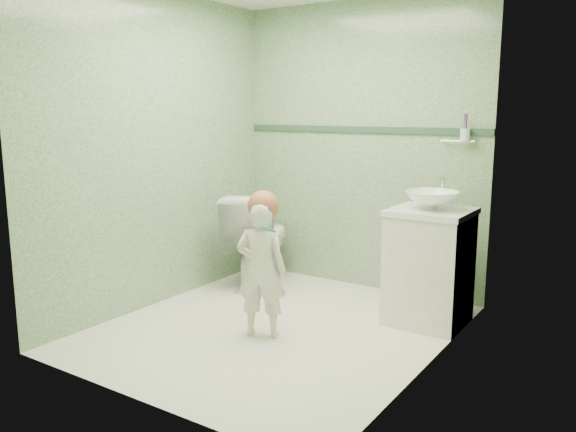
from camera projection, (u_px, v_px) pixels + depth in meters
The scene contains 12 objects.
ground at pixel (276, 328), 4.09m from camera, with size 2.50×2.50×0.00m, color white.
room_shell at pixel (276, 157), 3.88m from camera, with size 2.50×2.54×2.40m.
trim_stripe at pixel (360, 129), 4.87m from camera, with size 2.20×0.02×0.05m, color #2E4C37.
vanity at pixel (429, 269), 4.14m from camera, with size 0.52×0.50×0.80m, color beige.
counter at pixel (432, 212), 4.07m from camera, with size 0.54×0.52×0.04m, color white.
basin at pixel (432, 200), 4.05m from camera, with size 0.37×0.37×0.13m, color white.
faucet at pixel (442, 186), 4.19m from camera, with size 0.03×0.13×0.18m.
cup_holder at pixel (464, 135), 4.34m from camera, with size 0.26×0.07×0.21m.
toilet at pixel (258, 238), 5.08m from camera, with size 0.46×0.80×0.82m, color white.
toddler at pixel (261, 270), 3.88m from camera, with size 0.34×0.22×0.93m, color beige.
hair_cap at pixel (263, 206), 3.82m from camera, with size 0.21×0.21×0.21m, color #A5543D.
teal_toothbrush at pixel (268, 229), 3.69m from camera, with size 0.10×0.14×0.08m.
Camera 1 is at (2.21, -3.19, 1.52)m, focal length 36.33 mm.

